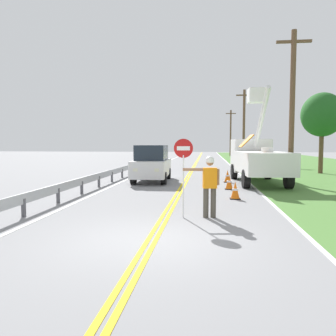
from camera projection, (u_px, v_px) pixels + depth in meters
ground_plane at (152, 240)px, 7.40m from camera, size 160.00×160.00×0.00m
centerline_yellow_left at (191, 170)px, 27.22m from camera, size 0.11×110.00×0.01m
centerline_yellow_right at (193, 170)px, 27.20m from camera, size 0.11×110.00×0.01m
edge_line_right at (236, 170)px, 26.78m from camera, size 0.12×110.00×0.01m
edge_line_left at (149, 170)px, 27.63m from camera, size 0.12×110.00×0.01m
flagger_worker at (209, 182)px, 9.61m from camera, size 1.08×0.29×1.83m
stop_sign_paddle at (183, 160)px, 9.55m from camera, size 0.56×0.04×2.33m
utility_bucket_truck at (257, 157)px, 18.43m from camera, size 2.67×6.92×5.34m
oncoming_suv_nearest at (152, 163)px, 18.90m from camera, size 2.03×4.66×2.10m
utility_pole_near at (292, 105)px, 17.36m from camera, size 1.80×0.28×8.13m
utility_pole_mid at (244, 125)px, 36.55m from camera, size 1.80×0.28×8.17m
utility_pole_far at (231, 132)px, 58.30m from camera, size 1.80×0.28×8.14m
traffic_cone_lead at (235, 191)px, 12.90m from camera, size 0.40×0.40×0.70m
traffic_cone_mid at (229, 182)px, 15.65m from camera, size 0.40×0.40×0.70m
traffic_cone_tail at (228, 176)px, 18.50m from camera, size 0.40×0.40×0.70m
guardrail_left_shoulder at (126, 168)px, 22.18m from camera, size 0.10×32.00×0.71m
roadside_tree_verge at (322, 115)px, 23.84m from camera, size 3.00×3.00×5.90m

